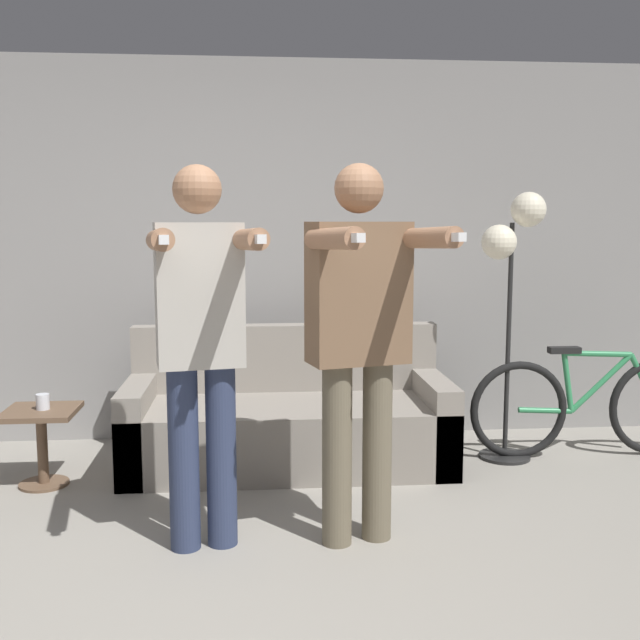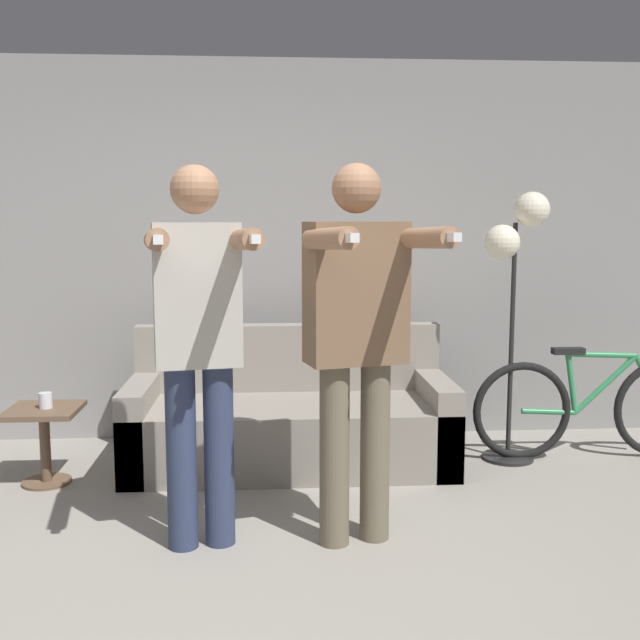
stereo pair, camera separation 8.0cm
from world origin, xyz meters
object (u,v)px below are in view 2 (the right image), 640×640
at_px(person_right, 357,327).
at_px(floor_lamp, 516,254).
at_px(person_left, 198,333).
at_px(cup, 46,400).
at_px(side_table, 44,430).
at_px(bicycle, 592,407).
at_px(cat, 365,314).
at_px(couch, 290,422).

height_order(person_right, floor_lamp, person_right).
distance_m(person_left, cup, 1.43).
bearing_deg(floor_lamp, cup, -174.62).
bearing_deg(side_table, bicycle, 4.29).
distance_m(cat, side_table, 2.10).
bearing_deg(cat, person_left, -122.32).
xyz_separation_m(couch, floor_lamp, (1.40, -0.01, 1.04)).
xyz_separation_m(floor_lamp, cup, (-2.81, -0.26, -0.82)).
relative_size(side_table, bicycle, 0.29).
bearing_deg(side_table, person_right, -28.39).
distance_m(couch, cup, 1.45).
distance_m(person_left, side_table, 1.51).
distance_m(side_table, bicycle, 3.36).
bearing_deg(bicycle, person_right, -144.62).
height_order(couch, cat, cat).
bearing_deg(side_table, floor_lamp, 5.31).
relative_size(couch, person_left, 1.13).
height_order(person_left, side_table, person_left).
height_order(couch, bicycle, couch).
bearing_deg(cat, floor_lamp, -19.28).
bearing_deg(person_left, side_table, 126.53).
distance_m(floor_lamp, side_table, 3.01).
bearing_deg(floor_lamp, person_left, -147.27).
bearing_deg(person_right, cat, 67.46).
xyz_separation_m(couch, cat, (0.51, 0.30, 0.64)).
bearing_deg(couch, side_table, -169.11).
bearing_deg(person_left, bicycle, 16.08).
xyz_separation_m(couch, person_left, (-0.44, -1.20, 0.74)).
relative_size(couch, person_right, 1.12).
height_order(couch, cup, couch).
height_order(side_table, bicycle, bicycle).
bearing_deg(bicycle, person_left, -153.66).
height_order(cat, floor_lamp, floor_lamp).
relative_size(cat, cup, 5.33).
height_order(floor_lamp, side_table, floor_lamp).
bearing_deg(cat, person_right, -98.62).
bearing_deg(person_right, bicycle, 21.45).
relative_size(person_left, side_table, 3.93).
xyz_separation_m(person_right, floor_lamp, (1.12, 1.18, 0.28)).
relative_size(person_right, side_table, 3.95).
relative_size(couch, side_table, 4.43).
bearing_deg(bicycle, couch, 179.35).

